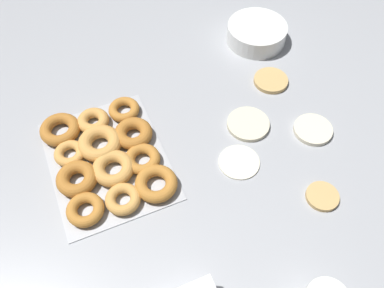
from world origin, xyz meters
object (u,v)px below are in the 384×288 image
pancake_3 (271,81)px  pancake_4 (239,162)px  donut_tray (107,156)px  pancake_1 (313,130)px  pancake_2 (322,196)px  pancake_0 (248,124)px  batter_bowl (257,33)px

pancake_3 → pancake_4: size_ratio=0.95×
pancake_3 → donut_tray: 0.54m
pancake_1 → pancake_2: (0.18, -0.09, -0.00)m
pancake_4 → pancake_3: bearing=135.4°
pancake_4 → pancake_0: bearing=141.9°
pancake_0 → batter_bowl: batter_bowl is taller
batter_bowl → pancake_1: bearing=-4.8°
pancake_0 → pancake_4: bearing=-38.1°
pancake_4 → donut_tray: bearing=-114.4°
batter_bowl → pancake_3: bearing=-14.4°
pancake_4 → donut_tray: (-0.14, -0.32, 0.01)m
pancake_1 → pancake_4: bearing=-87.2°
pancake_0 → pancake_4: (0.10, -0.08, -0.00)m
pancake_2 → pancake_4: bearing=-140.4°
pancake_2 → pancake_3: size_ratio=0.79×
pancake_4 → pancake_2: bearing=39.6°
pancake_0 → donut_tray: 0.40m
batter_bowl → pancake_4: bearing=-33.2°
pancake_1 → pancake_2: bearing=-26.6°
pancake_3 → donut_tray: donut_tray is taller
pancake_1 → pancake_4: pancake_1 is taller
pancake_0 → pancake_1: 0.18m
pancake_0 → pancake_2: (0.27, 0.06, -0.00)m
pancake_0 → pancake_4: 0.13m
pancake_1 → pancake_4: size_ratio=0.98×
pancake_4 → pancake_1: bearing=92.8°
pancake_3 → pancake_1: bearing=3.9°
pancake_3 → pancake_2: bearing=-11.1°
pancake_0 → batter_bowl: 0.36m
pancake_3 → pancake_4: 0.31m
pancake_0 → pancake_3: bearing=130.9°
pancake_2 → batter_bowl: size_ratio=0.42×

